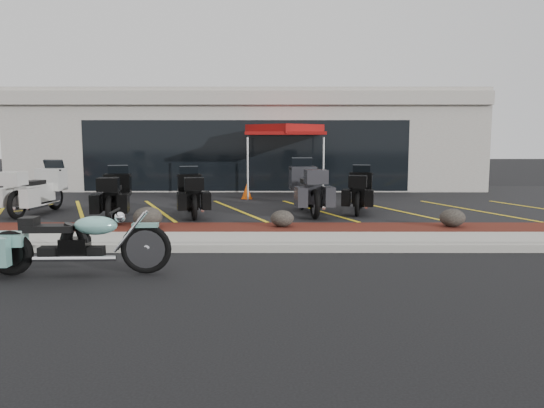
{
  "coord_description": "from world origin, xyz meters",
  "views": [
    {
      "loc": [
        0.97,
        -9.05,
        2.17
      ],
      "look_at": [
        0.97,
        1.2,
        0.88
      ],
      "focal_mm": 35.0,
      "sensor_mm": 36.0,
      "label": 1
    }
  ],
  "objects_px": {
    "traffic_cone": "(247,191)",
    "popup_canopy": "(285,131)",
    "hero_cruiser": "(146,242)",
    "touring_white": "(54,185)"
  },
  "relations": [
    {
      "from": "traffic_cone",
      "to": "popup_canopy",
      "type": "bearing_deg",
      "value": 39.42
    },
    {
      "from": "touring_white",
      "to": "popup_canopy",
      "type": "height_order",
      "value": "popup_canopy"
    },
    {
      "from": "traffic_cone",
      "to": "touring_white",
      "type": "bearing_deg",
      "value": -152.69
    },
    {
      "from": "touring_white",
      "to": "popup_canopy",
      "type": "bearing_deg",
      "value": -52.31
    },
    {
      "from": "traffic_cone",
      "to": "popup_canopy",
      "type": "relative_size",
      "value": 0.17
    },
    {
      "from": "touring_white",
      "to": "traffic_cone",
      "type": "xyz_separation_m",
      "value": [
        5.25,
        2.71,
        -0.46
      ]
    },
    {
      "from": "hero_cruiser",
      "to": "touring_white",
      "type": "distance_m",
      "value": 7.68
    },
    {
      "from": "touring_white",
      "to": "traffic_cone",
      "type": "relative_size",
      "value": 4.86
    },
    {
      "from": "hero_cruiser",
      "to": "popup_canopy",
      "type": "relative_size",
      "value": 1.01
    },
    {
      "from": "touring_white",
      "to": "traffic_cone",
      "type": "distance_m",
      "value": 5.92
    }
  ]
}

